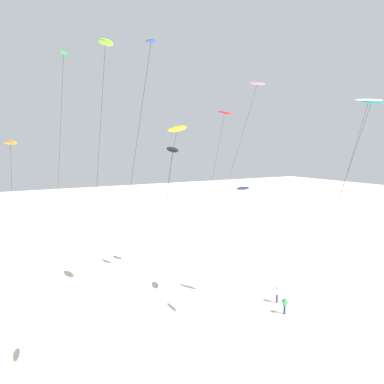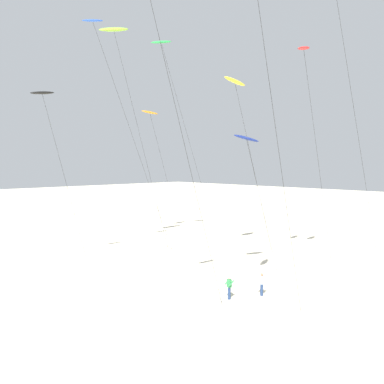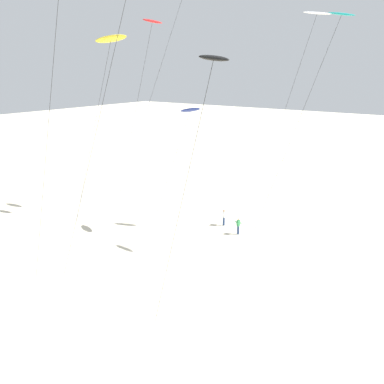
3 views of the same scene
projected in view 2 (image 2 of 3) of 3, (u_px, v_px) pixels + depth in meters
The scene contains 12 objects.
ground_plane at pixel (47, 297), 28.73m from camera, with size 260.00×260.00×0.00m, color beige.
kite_green at pixel (162, 45), 45.43m from camera, with size 1.53×10.87×24.19m.
kite_red at pixel (304, 52), 34.12m from camera, with size 0.99×7.28×20.09m.
kite_orange at pixel (150, 113), 50.13m from camera, with size 1.30×6.82×16.52m.
kite_lime at pixel (114, 31), 39.41m from camera, with size 1.30×8.65×23.84m.
kite_navy at pixel (247, 140), 31.90m from camera, with size 1.21×6.06×12.22m.
kite_teal at pixel (151, 2), 21.50m from camera, with size 0.83×7.38×19.44m.
kite_black at pixel (43, 96), 33.64m from camera, with size 1.01×5.10×16.00m.
kite_blue at pixel (96, 30), 35.89m from camera, with size 0.87×10.59×22.97m.
kite_yellow at pixel (235, 82), 38.15m from camera, with size 1.29×8.34×18.18m.
kite_flyer_nearest at pixel (262, 284), 29.05m from camera, with size 0.64×0.62×1.67m.
kite_flyer_middle at pixel (229, 287), 28.27m from camera, with size 0.57×0.55×1.67m.
Camera 2 is at (27.58, -11.91, 9.74)m, focal length 36.88 mm.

